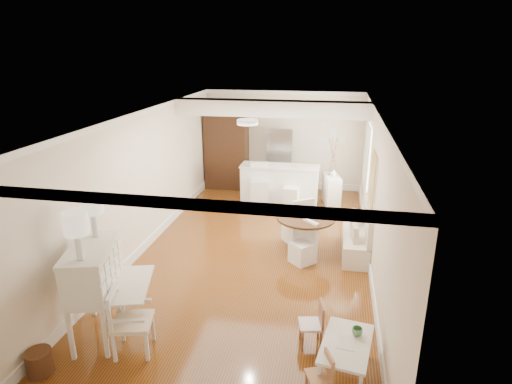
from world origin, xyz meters
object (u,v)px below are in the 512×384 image
(wicker_basket, at_px, (39,362))
(slip_chair_far, at_px, (297,219))
(kids_chair_a, at_px, (319,375))
(slip_chair_near, at_px, (303,243))
(breakfast_counter, at_px, (280,184))
(bar_stool_right, at_px, (291,192))
(pantry_cabinet, at_px, (227,149))
(bar_stool_left, at_px, (259,185))
(kids_table, at_px, (345,358))
(secretary_bureau, at_px, (95,292))
(dining_table, at_px, (305,235))
(kids_chair_b, at_px, (311,324))
(sideboard, at_px, (331,190))
(gustavian_armchair, at_px, (132,321))
(fridge, at_px, (292,161))

(wicker_basket, bearing_deg, slip_chair_far, 57.81)
(kids_chair_a, xyz_separation_m, slip_chair_near, (-0.46, 3.31, 0.12))
(slip_chair_near, relative_size, breakfast_counter, 0.40)
(kids_chair_a, distance_m, bar_stool_right, 6.19)
(pantry_cabinet, bearing_deg, bar_stool_left, -49.52)
(kids_table, bearing_deg, secretary_bureau, 177.49)
(slip_chair_far, bearing_deg, bar_stool_left, -94.83)
(slip_chair_near, relative_size, bar_stool_right, 0.88)
(secretary_bureau, distance_m, kids_table, 3.49)
(secretary_bureau, height_order, slip_chair_far, secretary_bureau)
(dining_table, distance_m, bar_stool_right, 2.45)
(wicker_basket, relative_size, kids_chair_b, 0.49)
(kids_chair_b, xyz_separation_m, bar_stool_right, (-0.84, 5.19, 0.14))
(sideboard, bearing_deg, bar_stool_left, -176.50)
(secretary_bureau, distance_m, breakfast_counter, 6.23)
(gustavian_armchair, height_order, bar_stool_left, bar_stool_left)
(gustavian_armchair, distance_m, kids_chair_a, 2.53)
(secretary_bureau, relative_size, bar_stool_right, 1.49)
(fridge, bearing_deg, slip_chair_far, -81.74)
(wicker_basket, height_order, breakfast_counter, breakfast_counter)
(gustavian_armchair, relative_size, kids_chair_a, 1.64)
(breakfast_counter, bearing_deg, kids_chair_a, -78.34)
(slip_chair_near, bearing_deg, gustavian_armchair, -79.96)
(breakfast_counter, bearing_deg, wicker_basket, -107.52)
(pantry_cabinet, bearing_deg, bar_stool_right, -36.21)
(kids_chair_b, distance_m, slip_chair_far, 3.35)
(kids_chair_b, height_order, bar_stool_right, bar_stool_right)
(secretary_bureau, relative_size, bar_stool_left, 1.23)
(bar_stool_left, bearing_deg, slip_chair_near, -75.78)
(kids_chair_b, distance_m, bar_stool_left, 5.52)
(bar_stool_right, bearing_deg, bar_stool_left, -179.82)
(gustavian_armchair, xyz_separation_m, kids_chair_b, (2.35, 0.57, -0.14))
(kids_table, distance_m, fridge, 7.34)
(slip_chair_far, distance_m, sideboard, 2.57)
(gustavian_armchair, relative_size, slip_chair_far, 0.93)
(gustavian_armchair, bearing_deg, kids_chair_a, -111.03)
(bar_stool_right, bearing_deg, slip_chair_far, -74.88)
(kids_table, bearing_deg, gustavian_armchair, -178.62)
(kids_table, bearing_deg, fridge, 101.51)
(wicker_basket, bearing_deg, sideboard, 63.35)
(kids_table, bearing_deg, pantry_cabinet, 115.02)
(secretary_bureau, distance_m, bar_stool_left, 5.77)
(fridge, bearing_deg, breakfast_counter, -100.78)
(gustavian_armchair, xyz_separation_m, sideboard, (2.51, 6.36, -0.09))
(pantry_cabinet, bearing_deg, kids_table, -64.98)
(gustavian_armchair, distance_m, breakfast_counter, 6.29)
(kids_chair_b, relative_size, pantry_cabinet, 0.29)
(kids_chair_b, bearing_deg, kids_chair_a, -1.48)
(kids_chair_b, height_order, dining_table, dining_table)
(sideboard, bearing_deg, bar_stool_right, -161.77)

